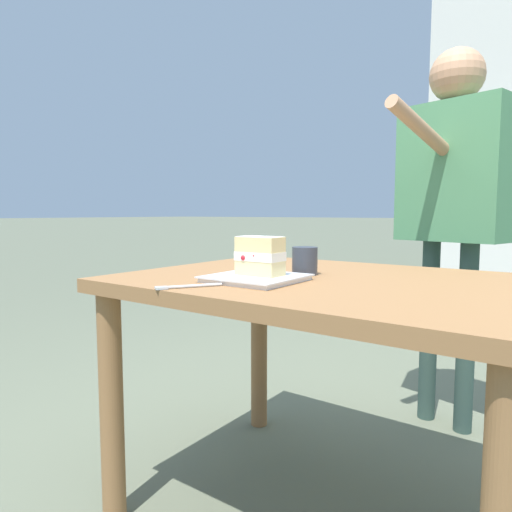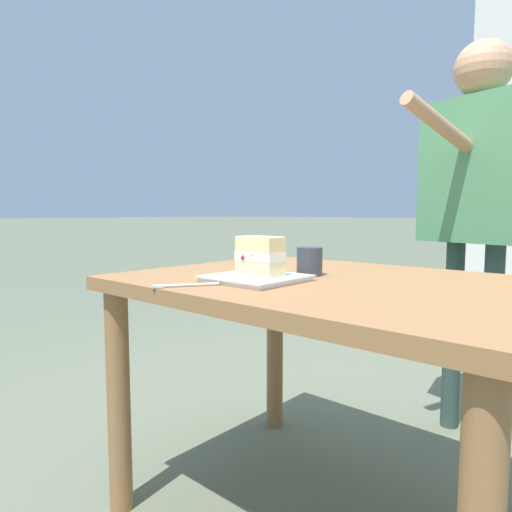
% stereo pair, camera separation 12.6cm
% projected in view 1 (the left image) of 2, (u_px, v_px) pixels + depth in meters
% --- Properties ---
extents(patio_table, '(1.15, 0.88, 0.74)m').
position_uv_depth(patio_table, '(328.00, 316.00, 1.34)').
color(patio_table, olive).
rests_on(patio_table, ground).
extents(dessert_plate, '(0.24, 0.24, 0.02)m').
position_uv_depth(dessert_plate, '(256.00, 278.00, 1.26)').
color(dessert_plate, white).
rests_on(dessert_plate, patio_table).
extents(cake_slice, '(0.13, 0.08, 0.11)m').
position_uv_depth(cake_slice, '(260.00, 256.00, 1.26)').
color(cake_slice, '#EAD18C').
rests_on(cake_slice, dessert_plate).
extents(dessert_fork, '(0.10, 0.15, 0.01)m').
position_uv_depth(dessert_fork, '(184.00, 287.00, 1.15)').
color(dessert_fork, silver).
rests_on(dessert_fork, patio_table).
extents(coffee_cup, '(0.08, 0.08, 0.08)m').
position_uv_depth(coffee_cup, '(305.00, 260.00, 1.39)').
color(coffee_cup, '#333842').
rests_on(coffee_cup, patio_table).
extents(diner_person, '(0.47, 0.60, 1.59)m').
position_uv_depth(diner_person, '(452.00, 179.00, 1.91)').
color(diner_person, '#334B43').
rests_on(diner_person, ground).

